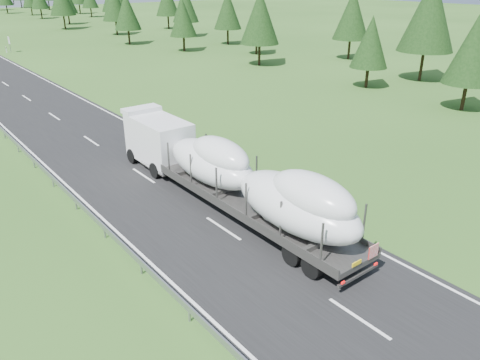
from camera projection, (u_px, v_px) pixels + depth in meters
ground at (359, 319)px, 18.37m from camera, size 400.00×400.00×0.00m
highway_sign at (9, 41)px, 79.16m from camera, size 0.08×0.90×2.60m
boat_truck at (231, 172)px, 26.03m from camera, size 3.14×20.28×4.17m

